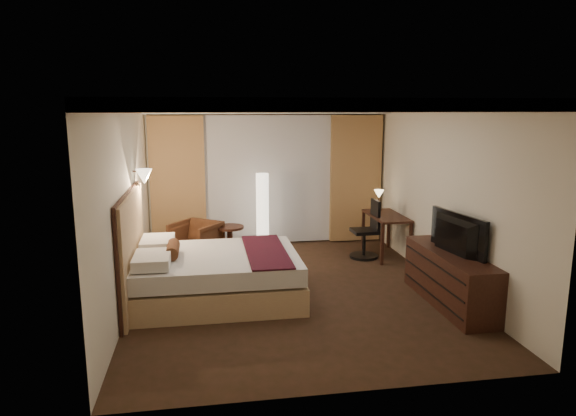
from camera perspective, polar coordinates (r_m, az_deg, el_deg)
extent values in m
cube|color=#2F2112|center=(7.55, 0.50, -9.18)|extent=(4.50, 5.50, 0.01)
cube|color=white|center=(7.08, 0.54, 11.77)|extent=(4.50, 5.50, 0.01)
cube|color=white|center=(9.88, -2.22, 3.74)|extent=(4.50, 0.02, 2.70)
cube|color=white|center=(7.16, -17.51, 0.39)|extent=(0.02, 5.50, 2.70)
cube|color=white|center=(7.89, 16.84, 1.39)|extent=(0.02, 5.50, 2.70)
cube|color=white|center=(9.55, -2.09, 11.01)|extent=(4.50, 0.50, 0.20)
cube|color=silver|center=(9.82, -2.16, 3.10)|extent=(2.48, 0.04, 2.45)
cube|color=tan|center=(9.69, -12.15, 2.76)|extent=(1.00, 0.14, 2.45)
cube|color=tan|center=(10.11, 7.50, 3.25)|extent=(1.00, 0.14, 2.45)
imported|color=#472815|center=(9.08, -10.20, -3.38)|extent=(0.98, 0.97, 0.74)
imported|color=black|center=(7.09, 17.64, -2.19)|extent=(0.82, 1.22, 0.15)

